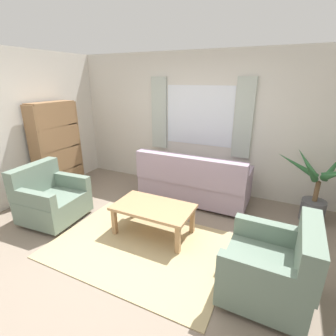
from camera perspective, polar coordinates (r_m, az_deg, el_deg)
name	(u,v)px	position (r m, az deg, el deg)	size (l,w,h in m)	color
ground_plane	(141,246)	(3.53, -6.26, -17.23)	(6.24, 6.24, 0.00)	gray
wall_back	(200,123)	(4.95, 7.23, 10.06)	(5.32, 0.12, 2.60)	silver
window_with_curtains	(199,116)	(4.84, 6.98, 11.67)	(1.98, 0.07, 1.40)	white
area_rug	(141,246)	(3.53, -6.27, -17.16)	(2.30, 1.63, 0.01)	tan
couch	(193,182)	(4.49, 5.72, -3.30)	(1.90, 0.82, 0.92)	#998499
armchair_left	(50,198)	(4.33, -25.19, -6.28)	(0.88, 0.90, 0.88)	slate
armchair_right	(273,268)	(2.85, 22.73, -20.20)	(0.84, 0.86, 0.88)	slate
coffee_table	(153,210)	(3.56, -3.35, -9.43)	(1.10, 0.64, 0.44)	#A87F56
potted_plant	(316,191)	(4.41, 30.65, -4.60)	(1.27, 1.09, 1.14)	#56565B
bookshelf	(60,152)	(5.26, -23.39, 3.39)	(0.30, 0.94, 1.72)	olive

